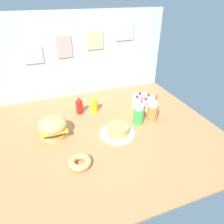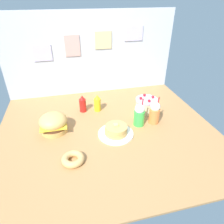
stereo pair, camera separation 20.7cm
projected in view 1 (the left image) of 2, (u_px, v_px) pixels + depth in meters
The scene contains 10 objects.
ground_plane at pixel (109, 131), 2.10m from camera, with size 2.24×1.96×0.02m, color #B27F4C.
back_wall at pixel (83, 55), 2.59m from camera, with size 2.24×0.04×1.07m.
burger at pixel (53, 127), 1.98m from camera, with size 0.28×0.28×0.20m.
pancake_stack at pixel (118, 131), 2.02m from camera, with size 0.36×0.36×0.13m.
layer_cake at pixel (142, 103), 2.44m from camera, with size 0.26×0.26×0.19m.
ketchup_bottle at pixel (79, 106), 2.34m from camera, with size 0.08×0.08×0.21m.
mustard_bottle at pixel (94, 104), 2.38m from camera, with size 0.08×0.08×0.21m.
cream_soda_cup at pixel (138, 113), 2.15m from camera, with size 0.12×0.12×0.32m.
orange_float_cup at pixel (153, 110), 2.21m from camera, with size 0.12×0.12×0.32m.
donut_pink_glaze at pixel (80, 162), 1.67m from camera, with size 0.20×0.20×0.06m.
Camera 1 is at (-0.55, -1.60, 1.25)m, focal length 32.12 mm.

